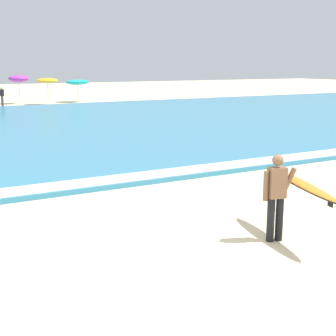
{
  "coord_description": "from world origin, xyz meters",
  "views": [
    {
      "loc": [
        -4.93,
        -7.07,
        3.41
      ],
      "look_at": [
        0.28,
        2.26,
        1.1
      ],
      "focal_mm": 51.6,
      "sensor_mm": 36.0,
      "label": 1
    }
  ],
  "objects_px": {
    "beach_umbrella_5": "(18,79)",
    "beach_umbrella_6": "(47,80)",
    "beachgoer_near_row_mid": "(2,96)",
    "surfer_with_board": "(288,189)",
    "beach_umbrella_7": "(77,82)"
  },
  "relations": [
    {
      "from": "surfer_with_board",
      "to": "beach_umbrella_5",
      "type": "distance_m",
      "value": 36.59
    },
    {
      "from": "surfer_with_board",
      "to": "beach_umbrella_6",
      "type": "xyz_separation_m",
      "value": [
        4.83,
        34.48,
        1.0
      ]
    },
    {
      "from": "surfer_with_board",
      "to": "beachgoer_near_row_mid",
      "type": "relative_size",
      "value": 1.65
    },
    {
      "from": "beach_umbrella_7",
      "to": "beachgoer_near_row_mid",
      "type": "bearing_deg",
      "value": -169.76
    },
    {
      "from": "surfer_with_board",
      "to": "beach_umbrella_6",
      "type": "relative_size",
      "value": 1.14
    },
    {
      "from": "beachgoer_near_row_mid",
      "to": "beach_umbrella_5",
      "type": "bearing_deg",
      "value": 45.17
    },
    {
      "from": "beach_umbrella_5",
      "to": "beach_umbrella_6",
      "type": "relative_size",
      "value": 1.08
    },
    {
      "from": "beach_umbrella_6",
      "to": "beachgoer_near_row_mid",
      "type": "bearing_deg",
      "value": 177.43
    },
    {
      "from": "surfer_with_board",
      "to": "beach_umbrella_6",
      "type": "height_order",
      "value": "beach_umbrella_6"
    },
    {
      "from": "beach_umbrella_6",
      "to": "beach_umbrella_7",
      "type": "bearing_deg",
      "value": 24.39
    },
    {
      "from": "beach_umbrella_6",
      "to": "beachgoer_near_row_mid",
      "type": "distance_m",
      "value": 3.95
    },
    {
      "from": "beach_umbrella_5",
      "to": "beach_umbrella_6",
      "type": "height_order",
      "value": "beach_umbrella_5"
    },
    {
      "from": "beach_umbrella_5",
      "to": "beachgoer_near_row_mid",
      "type": "height_order",
      "value": "beach_umbrella_5"
    },
    {
      "from": "beachgoer_near_row_mid",
      "to": "surfer_with_board",
      "type": "bearing_deg",
      "value": -91.76
    },
    {
      "from": "beach_umbrella_7",
      "to": "beachgoer_near_row_mid",
      "type": "relative_size",
      "value": 1.36
    }
  ]
}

